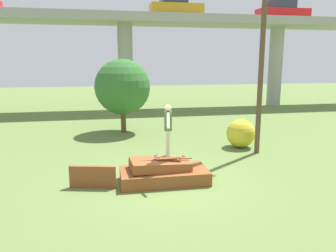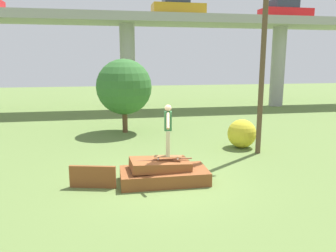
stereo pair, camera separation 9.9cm
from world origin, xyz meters
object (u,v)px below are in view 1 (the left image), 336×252
Objects in this scene: car_on_overpass_right at (282,12)px; tree_behind_left at (123,87)px; skateboard at (168,156)px; skater at (168,127)px; bush_yellow_flowering at (241,133)px; car_on_overpass_left at (175,8)px; utility_pole at (263,38)px.

tree_behind_left is at bearing -147.86° from car_on_overpass_right.
skateboard is 0.23× the size of tree_behind_left.
skater is 0.41× the size of tree_behind_left.
car_on_overpass_left is at bearing 90.89° from bush_yellow_flowering.
skater is 0.40× the size of car_on_overpass_left.
bush_yellow_flowering is at bearing 107.93° from utility_pole.
utility_pole is 7.18× the size of bush_yellow_flowering.
car_on_overpass_right is at bearing 55.14° from bush_yellow_flowering.
bush_yellow_flowering is (3.83, 3.41, -0.20)m from skateboard.
skater is 1.28× the size of bush_yellow_flowering.
car_on_overpass_right is at bearing 1.69° from car_on_overpass_left.
car_on_overpass_right reaches higher than skater.
skater is at bearing -138.31° from bush_yellow_flowering.
skater is 5.25m from bush_yellow_flowering.
skateboard is at bearing -172.43° from skater.
tree_behind_left is 3.09× the size of bush_yellow_flowering.
skateboard is at bearing -103.26° from car_on_overpass_left.
car_on_overpass_left is (3.65, 15.47, 6.70)m from skateboard.
car_on_overpass_right is 0.46× the size of utility_pole.
skater is 7.46m from tree_behind_left.
skateboard is 21.12m from car_on_overpass_right.
car_on_overpass_left is at bearing 60.83° from tree_behind_left.
car_on_overpass_left is at bearing 76.74° from skateboard.
car_on_overpass_left reaches higher than skater.
car_on_overpass_right is 1.06× the size of tree_behind_left.
utility_pole reaches higher than tree_behind_left.
tree_behind_left reaches higher than skateboard.
car_on_overpass_right is at bearing 51.72° from skater.
tree_behind_left reaches higher than bush_yellow_flowering.
utility_pole is 3.99m from bush_yellow_flowering.
car_on_overpass_right is 16.50m from tree_behind_left.
skater is at bearing -103.26° from car_on_overpass_left.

